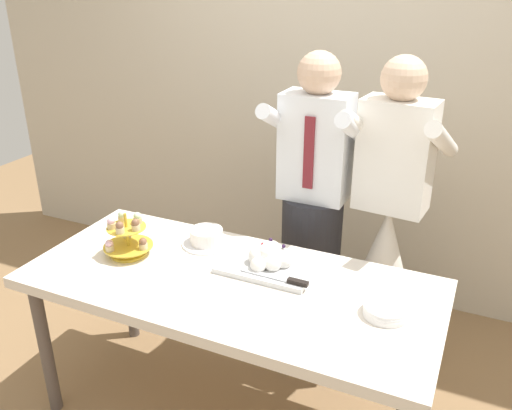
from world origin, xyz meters
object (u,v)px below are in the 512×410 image
object	(u,v)px
main_cake_tray	(270,259)
person_groom	(312,227)
person_bride	(383,267)
dessert_table	(230,293)
plate_stack	(386,310)
cupcake_stand	(127,238)
round_cake	(206,238)

from	to	relation	value
main_cake_tray	person_groom	size ratio (longest dim) A/B	0.26
main_cake_tray	person_groom	distance (m)	0.52
main_cake_tray	person_bride	xyz separation A→B (m)	(0.41, 0.55, -0.23)
dessert_table	plate_stack	size ratio (longest dim) A/B	9.96
main_cake_tray	person_bride	bearing A→B (deg)	53.11
person_groom	dessert_table	bearing A→B (deg)	-101.62
dessert_table	main_cake_tray	distance (m)	0.23
cupcake_stand	main_cake_tray	xyz separation A→B (m)	(0.65, 0.17, -0.05)
person_groom	round_cake	bearing A→B (deg)	-130.94
round_cake	person_groom	world-z (taller)	person_groom
cupcake_stand	person_groom	bearing A→B (deg)	45.77
cupcake_stand	main_cake_tray	size ratio (longest dim) A/B	0.53
round_cake	plate_stack	bearing A→B (deg)	-13.54
round_cake	person_groom	bearing A→B (deg)	49.06
plate_stack	dessert_table	bearing A→B (deg)	-178.49
round_cake	person_bride	bearing A→B (deg)	31.49
cupcake_stand	plate_stack	distance (m)	1.20
cupcake_stand	person_bride	distance (m)	1.31
plate_stack	person_groom	bearing A→B (deg)	128.50
cupcake_stand	round_cake	bearing A→B (deg)	40.53
dessert_table	person_groom	bearing A→B (deg)	78.38
dessert_table	person_groom	world-z (taller)	person_groom
dessert_table	round_cake	distance (m)	0.36
person_groom	person_bride	distance (m)	0.42
main_cake_tray	plate_stack	bearing A→B (deg)	-14.95
cupcake_stand	person_bride	xyz separation A→B (m)	(1.06, 0.72, -0.28)
round_cake	person_bride	size ratio (longest dim) A/B	0.14
plate_stack	person_groom	distance (m)	0.85
dessert_table	main_cake_tray	xyz separation A→B (m)	(0.12, 0.17, 0.11)
cupcake_stand	main_cake_tray	distance (m)	0.67
main_cake_tray	person_groom	bearing A→B (deg)	87.46
person_bride	round_cake	bearing A→B (deg)	-148.51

